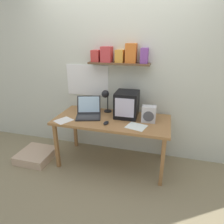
% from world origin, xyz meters
% --- Properties ---
extents(ground_plane, '(12.00, 12.00, 0.00)m').
position_xyz_m(ground_plane, '(0.00, 0.00, 0.00)').
color(ground_plane, gray).
extents(back_wall, '(5.60, 0.24, 2.60)m').
position_xyz_m(back_wall, '(-0.00, 0.44, 1.30)').
color(back_wall, silver).
rests_on(back_wall, ground_plane).
extents(corner_desk, '(1.57, 0.73, 0.72)m').
position_xyz_m(corner_desk, '(0.00, 0.00, 0.66)').
color(corner_desk, '#A16F40').
rests_on(corner_desk, ground_plane).
extents(crt_monitor, '(0.32, 0.36, 0.36)m').
position_xyz_m(crt_monitor, '(0.17, 0.15, 0.90)').
color(crt_monitor, black).
rests_on(crt_monitor, corner_desk).
extents(laptop, '(0.43, 0.44, 0.25)m').
position_xyz_m(laptop, '(-0.35, 0.02, 0.78)').
color(laptop, '#232326').
rests_on(laptop, corner_desk).
extents(desk_lamp, '(0.13, 0.18, 0.35)m').
position_xyz_m(desk_lamp, '(-0.15, 0.20, 0.97)').
color(desk_lamp, black).
rests_on(desk_lamp, corner_desk).
extents(juice_glass, '(0.07, 0.07, 0.14)m').
position_xyz_m(juice_glass, '(0.54, 0.21, 0.78)').
color(juice_glass, white).
rests_on(juice_glass, corner_desk).
extents(space_heater, '(0.19, 0.13, 0.22)m').
position_xyz_m(space_heater, '(0.49, 0.04, 0.83)').
color(space_heater, silver).
rests_on(space_heater, corner_desk).
extents(computer_mouse, '(0.07, 0.11, 0.03)m').
position_xyz_m(computer_mouse, '(-0.03, -0.19, 0.73)').
color(computer_mouse, black).
rests_on(computer_mouse, corner_desk).
extents(loose_paper_near_monitor, '(0.25, 0.22, 0.00)m').
position_xyz_m(loose_paper_near_monitor, '(-0.48, 0.19, 0.72)').
color(loose_paper_near_monitor, silver).
rests_on(loose_paper_near_monitor, corner_desk).
extents(printed_handout, '(0.27, 0.28, 0.00)m').
position_xyz_m(printed_handout, '(-0.62, -0.24, 0.72)').
color(printed_handout, white).
rests_on(printed_handout, corner_desk).
extents(open_notebook, '(0.29, 0.26, 0.00)m').
position_xyz_m(open_notebook, '(0.36, -0.16, 0.72)').
color(open_notebook, white).
rests_on(open_notebook, corner_desk).
extents(floor_cushion, '(0.49, 0.49, 0.13)m').
position_xyz_m(floor_cushion, '(-1.16, -0.23, 0.06)').
color(floor_cushion, '#CEAF91').
rests_on(floor_cushion, ground_plane).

